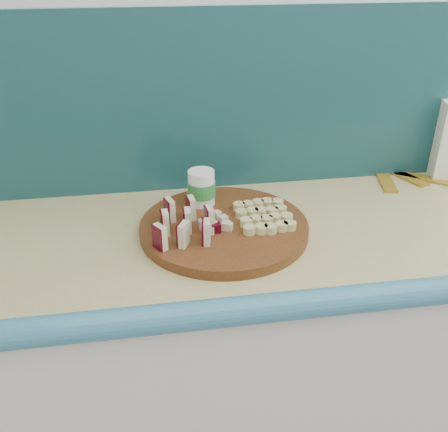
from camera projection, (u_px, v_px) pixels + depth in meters
The scene contains 8 objects.
kitchen_counter at pixel (351, 352), 1.52m from camera, with size 2.20×0.63×0.91m.
backsplash at pixel (343, 97), 1.43m from camera, with size 2.20×0.02×0.50m, color teal.
cutting_board at pixel (224, 228), 1.25m from camera, with size 0.42×0.42×0.03m, color #46260F.
apple_wedges at pixel (184, 223), 1.18m from camera, with size 0.14×0.17×0.06m.
apple_chunks at pixel (214, 221), 1.23m from camera, with size 0.06×0.07×0.02m.
banana_slices at pixel (264, 216), 1.25m from camera, with size 0.14×0.16×0.02m.
canister at pixel (202, 191), 1.32m from camera, with size 0.07×0.07×0.12m.
banana_peel at pixel (404, 178), 1.54m from camera, with size 0.25×0.21×0.01m.
Camera 1 is at (-0.46, 0.44, 1.55)m, focal length 40.00 mm.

